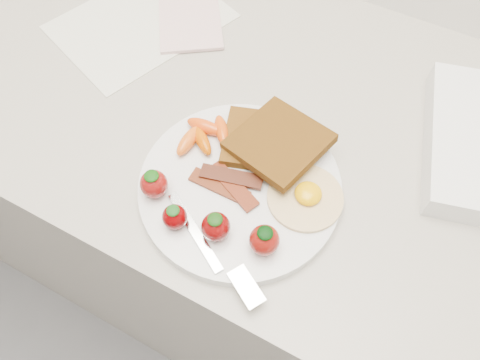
% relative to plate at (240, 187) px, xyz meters
% --- Properties ---
extents(counter, '(2.00, 0.60, 0.90)m').
position_rel_plate_xyz_m(counter, '(-0.01, 0.14, -0.46)').
color(counter, gray).
rests_on(counter, ground).
extents(plate, '(0.27, 0.27, 0.02)m').
position_rel_plate_xyz_m(plate, '(0.00, 0.00, 0.00)').
color(plate, silver).
rests_on(plate, counter).
extents(toast_lower, '(0.12, 0.12, 0.01)m').
position_rel_plate_xyz_m(toast_lower, '(-0.01, 0.07, 0.02)').
color(toast_lower, '#332007').
rests_on(toast_lower, plate).
extents(toast_upper, '(0.14, 0.14, 0.03)m').
position_rel_plate_xyz_m(toast_upper, '(0.02, 0.07, 0.03)').
color(toast_upper, black).
rests_on(toast_upper, toast_lower).
extents(fried_egg, '(0.12, 0.12, 0.02)m').
position_rel_plate_xyz_m(fried_egg, '(0.09, 0.02, 0.01)').
color(fried_egg, beige).
rests_on(fried_egg, plate).
extents(bacon_strips, '(0.10, 0.06, 0.01)m').
position_rel_plate_xyz_m(bacon_strips, '(-0.01, -0.01, 0.01)').
color(bacon_strips, '#4F1208').
rests_on(bacon_strips, plate).
extents(baby_carrots, '(0.08, 0.09, 0.02)m').
position_rel_plate_xyz_m(baby_carrots, '(-0.08, 0.04, 0.02)').
color(baby_carrots, '#DF470D').
rests_on(baby_carrots, plate).
extents(strawberries, '(0.19, 0.06, 0.05)m').
position_rel_plate_xyz_m(strawberries, '(-0.01, -0.07, 0.03)').
color(strawberries, maroon).
rests_on(strawberries, plate).
extents(fork, '(0.17, 0.09, 0.00)m').
position_rel_plate_xyz_m(fork, '(0.02, -0.10, 0.01)').
color(fork, silver).
rests_on(fork, plate).
extents(paper_sheet, '(0.29, 0.33, 0.00)m').
position_rel_plate_xyz_m(paper_sheet, '(-0.30, 0.21, -0.01)').
color(paper_sheet, silver).
rests_on(paper_sheet, counter).
extents(notepad, '(0.17, 0.18, 0.01)m').
position_rel_plate_xyz_m(notepad, '(-0.23, 0.25, -0.00)').
color(notepad, beige).
rests_on(notepad, paper_sheet).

